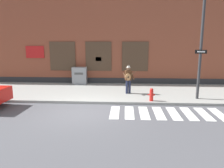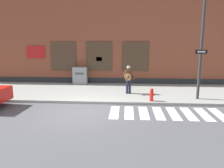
{
  "view_description": "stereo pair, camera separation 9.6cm",
  "coord_description": "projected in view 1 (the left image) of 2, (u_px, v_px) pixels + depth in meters",
  "views": [
    {
      "loc": [
        1.99,
        -9.73,
        3.29
      ],
      "look_at": [
        1.3,
        1.66,
        1.04
      ],
      "focal_mm": 35.0,
      "sensor_mm": 36.0,
      "label": 1
    },
    {
      "loc": [
        2.08,
        -9.72,
        3.29
      ],
      "look_at": [
        1.3,
        1.66,
        1.04
      ],
      "focal_mm": 35.0,
      "sensor_mm": 36.0,
      "label": 2
    }
  ],
  "objects": [
    {
      "name": "traffic_light",
      "position": [
        208.0,
        25.0,
        10.28
      ],
      "size": [
        0.85,
        3.32,
        5.63
      ],
      "color": "#2D2D30",
      "rests_on": "sidewalk"
    },
    {
      "name": "fire_hydrant",
      "position": [
        151.0,
        95.0,
        11.66
      ],
      "size": [
        0.38,
        0.2,
        0.7
      ],
      "color": "red",
      "rests_on": "sidewalk"
    },
    {
      "name": "busker",
      "position": [
        128.0,
        78.0,
        13.19
      ],
      "size": [
        0.78,
        0.66,
        1.69
      ],
      "color": "#1E233D",
      "rests_on": "sidewalk"
    },
    {
      "name": "sidewalk",
      "position": [
        94.0,
        92.0,
        14.16
      ],
      "size": [
        28.0,
        5.23,
        0.14
      ],
      "color": "gray",
      "rests_on": "ground"
    },
    {
      "name": "utility_box",
      "position": [
        80.0,
        76.0,
        16.22
      ],
      "size": [
        1.05,
        0.57,
        1.26
      ],
      "color": "gray",
      "rests_on": "sidewalk"
    },
    {
      "name": "ground_plane",
      "position": [
        82.0,
        112.0,
        10.28
      ],
      "size": [
        160.0,
        160.0,
        0.0
      ],
      "primitive_type": "plane",
      "color": "#4C4C51"
    },
    {
      "name": "building_backdrop",
      "position": [
        101.0,
        38.0,
        18.0
      ],
      "size": [
        28.0,
        4.06,
        7.14
      ],
      "color": "brown",
      "rests_on": "ground"
    },
    {
      "name": "crosswalk",
      "position": [
        166.0,
        113.0,
        10.11
      ],
      "size": [
        5.2,
        1.9,
        0.01
      ],
      "color": "silver",
      "rests_on": "ground"
    }
  ]
}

